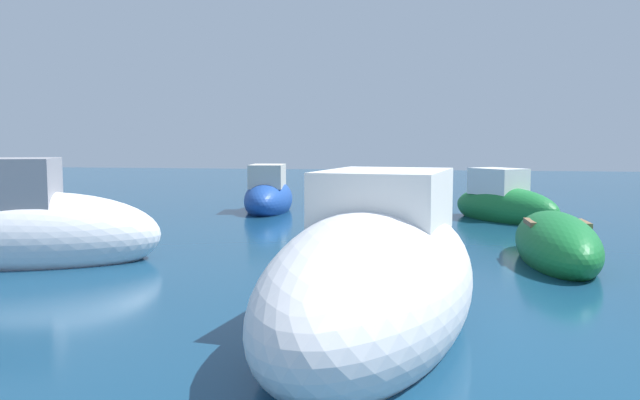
{
  "coord_description": "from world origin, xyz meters",
  "views": [
    {
      "loc": [
        -5.36,
        -4.35,
        1.99
      ],
      "look_at": [
        -8.11,
        11.41,
        0.52
      ],
      "focal_mm": 36.2,
      "sensor_mm": 36.0,
      "label": 1
    }
  ],
  "objects_px": {
    "moored_boat_0": "(34,232)",
    "moored_boat_5": "(504,204)",
    "moored_boat_2": "(556,245)",
    "moored_boat_3": "(269,196)",
    "moored_boat_6": "(376,281)"
  },
  "relations": [
    {
      "from": "moored_boat_3",
      "to": "moored_boat_2",
      "type": "bearing_deg",
      "value": -142.93
    },
    {
      "from": "moored_boat_0",
      "to": "moored_boat_2",
      "type": "relative_size",
      "value": 1.22
    },
    {
      "from": "moored_boat_0",
      "to": "moored_boat_3",
      "type": "height_order",
      "value": "moored_boat_0"
    },
    {
      "from": "moored_boat_0",
      "to": "moored_boat_5",
      "type": "bearing_deg",
      "value": 20.6
    },
    {
      "from": "moored_boat_2",
      "to": "moored_boat_3",
      "type": "height_order",
      "value": "moored_boat_3"
    },
    {
      "from": "moored_boat_2",
      "to": "moored_boat_3",
      "type": "distance_m",
      "value": 9.43
    },
    {
      "from": "moored_boat_3",
      "to": "moored_boat_5",
      "type": "height_order",
      "value": "moored_boat_3"
    },
    {
      "from": "moored_boat_2",
      "to": "moored_boat_6",
      "type": "distance_m",
      "value": 5.08
    },
    {
      "from": "moored_boat_2",
      "to": "moored_boat_3",
      "type": "xyz_separation_m",
      "value": [
        -6.58,
        6.76,
        0.12
      ]
    },
    {
      "from": "moored_boat_0",
      "to": "moored_boat_5",
      "type": "height_order",
      "value": "moored_boat_0"
    },
    {
      "from": "moored_boat_5",
      "to": "moored_boat_6",
      "type": "height_order",
      "value": "moored_boat_6"
    },
    {
      "from": "moored_boat_0",
      "to": "moored_boat_2",
      "type": "distance_m",
      "value": 8.53
    },
    {
      "from": "moored_boat_0",
      "to": "moored_boat_6",
      "type": "height_order",
      "value": "moored_boat_0"
    },
    {
      "from": "moored_boat_5",
      "to": "moored_boat_2",
      "type": "bearing_deg",
      "value": -36.59
    },
    {
      "from": "moored_boat_0",
      "to": "moored_boat_6",
      "type": "xyz_separation_m",
      "value": [
        5.84,
        -2.92,
        0.03
      ]
    }
  ]
}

